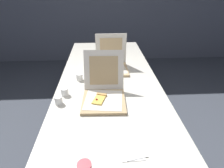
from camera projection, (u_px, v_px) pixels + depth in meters
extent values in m
cube|color=silver|center=(109.00, 82.00, 1.83)|extent=(0.94, 2.49, 0.03)
cylinder|color=gray|center=(81.00, 69.00, 3.02)|extent=(0.04, 0.04, 0.73)
cylinder|color=gray|center=(131.00, 67.00, 3.06)|extent=(0.04, 0.04, 0.73)
cube|color=tan|center=(104.00, 101.00, 1.49)|extent=(0.34, 0.34, 0.02)
cube|color=silver|center=(104.00, 100.00, 1.48)|extent=(0.32, 0.32, 0.00)
cube|color=silver|center=(104.00, 70.00, 1.60)|extent=(0.34, 0.13, 0.32)
cube|color=tan|center=(104.00, 70.00, 1.60)|extent=(0.24, 0.09, 0.23)
cube|color=#E5B74C|center=(99.00, 99.00, 1.48)|extent=(0.12, 0.15, 0.01)
cube|color=tan|center=(102.00, 95.00, 1.53)|extent=(0.09, 0.05, 0.02)
sphere|color=red|center=(97.00, 99.00, 1.46)|extent=(0.02, 0.02, 0.02)
cube|color=tan|center=(112.00, 70.00, 2.01)|extent=(0.33, 0.33, 0.02)
cube|color=silver|center=(112.00, 69.00, 2.00)|extent=(0.30, 0.30, 0.00)
cube|color=silver|center=(111.00, 49.00, 2.06)|extent=(0.33, 0.03, 0.33)
cube|color=tan|center=(111.00, 49.00, 2.06)|extent=(0.24, 0.02, 0.24)
cube|color=#EAC156|center=(115.00, 69.00, 1.98)|extent=(0.11, 0.15, 0.01)
cube|color=tan|center=(117.00, 66.00, 2.03)|extent=(0.08, 0.05, 0.02)
sphere|color=#2D6628|center=(114.00, 69.00, 1.97)|extent=(0.02, 0.02, 0.02)
cylinder|color=white|center=(65.00, 92.00, 1.57)|extent=(0.06, 0.06, 0.06)
cylinder|color=white|center=(87.00, 64.00, 2.10)|extent=(0.06, 0.06, 0.06)
cylinder|color=white|center=(80.00, 77.00, 1.81)|extent=(0.06, 0.06, 0.06)
cylinder|color=white|center=(59.00, 100.00, 1.46)|extent=(0.06, 0.06, 0.06)
cube|color=white|center=(132.00, 152.00, 1.06)|extent=(0.14, 0.14, 0.00)
cube|color=white|center=(134.00, 150.00, 1.07)|extent=(0.14, 0.14, 0.00)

